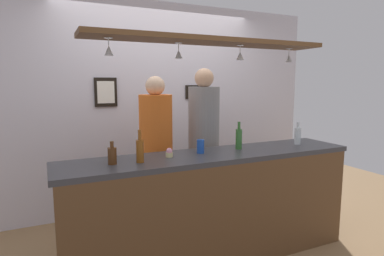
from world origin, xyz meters
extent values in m
plane|color=olive|center=(0.00, 0.00, 0.00)|extent=(8.00, 8.00, 0.00)
cube|color=silver|center=(0.00, 1.10, 1.30)|extent=(4.40, 0.06, 2.60)
cube|color=#38383D|center=(0.00, -0.35, 0.96)|extent=(2.70, 0.55, 0.04)
cube|color=brown|center=(0.00, -0.60, 0.47)|extent=(2.65, 0.04, 0.94)
cube|color=brown|center=(0.00, -0.30, 1.97)|extent=(2.20, 0.36, 0.04)
cylinder|color=silver|center=(-0.88, -0.30, 1.94)|extent=(0.06, 0.06, 0.00)
cylinder|color=silver|center=(-0.88, -0.30, 1.91)|extent=(0.01, 0.01, 0.06)
cone|color=silver|center=(-0.88, -0.30, 1.85)|extent=(0.07, 0.07, 0.08)
cylinder|color=silver|center=(-0.28, -0.24, 1.94)|extent=(0.06, 0.06, 0.00)
cylinder|color=silver|center=(-0.28, -0.24, 1.91)|extent=(0.01, 0.01, 0.06)
cone|color=silver|center=(-0.28, -0.24, 1.85)|extent=(0.07, 0.07, 0.08)
cylinder|color=silver|center=(0.29, -0.31, 1.94)|extent=(0.06, 0.06, 0.00)
cylinder|color=silver|center=(0.29, -0.31, 1.91)|extent=(0.01, 0.01, 0.06)
cone|color=silver|center=(0.29, -0.31, 1.85)|extent=(0.07, 0.07, 0.08)
cylinder|color=silver|center=(0.89, -0.27, 1.94)|extent=(0.06, 0.06, 0.00)
cylinder|color=silver|center=(0.89, -0.27, 1.91)|extent=(0.01, 0.01, 0.06)
cone|color=silver|center=(0.89, -0.27, 1.85)|extent=(0.07, 0.07, 0.08)
cube|color=#2D334C|center=(-0.31, 0.31, 0.40)|extent=(0.17, 0.18, 0.80)
cylinder|color=orange|center=(-0.31, 0.31, 1.14)|extent=(0.34, 0.34, 0.69)
sphere|color=beige|center=(-0.31, 0.31, 1.58)|extent=(0.20, 0.20, 0.20)
cube|color=#2D334C|center=(0.24, 0.31, 0.42)|extent=(0.17, 0.18, 0.84)
cylinder|color=gray|center=(0.24, 0.31, 1.20)|extent=(0.34, 0.34, 0.73)
sphere|color=tan|center=(0.24, 0.31, 1.66)|extent=(0.21, 0.21, 0.21)
cylinder|color=brown|center=(-0.68, -0.40, 1.08)|extent=(0.06, 0.06, 0.18)
cylinder|color=brown|center=(-0.68, -0.40, 1.21)|extent=(0.03, 0.03, 0.08)
cylinder|color=#336B2D|center=(0.31, -0.28, 1.08)|extent=(0.06, 0.06, 0.19)
cylinder|color=#336B2D|center=(0.31, -0.28, 1.21)|extent=(0.03, 0.03, 0.07)
cylinder|color=#512D14|center=(-0.89, -0.36, 1.05)|extent=(0.07, 0.07, 0.13)
cylinder|color=#512D14|center=(-0.89, -0.36, 1.14)|extent=(0.03, 0.03, 0.05)
cylinder|color=silver|center=(0.98, -0.33, 1.07)|extent=(0.06, 0.06, 0.17)
cylinder|color=silver|center=(0.98, -0.33, 1.19)|extent=(0.03, 0.03, 0.06)
cylinder|color=#1E4CB2|center=(-0.10, -0.29, 1.05)|extent=(0.07, 0.07, 0.12)
cylinder|color=beige|center=(-0.40, -0.32, 1.01)|extent=(0.06, 0.06, 0.04)
sphere|color=pink|center=(-0.40, -0.32, 1.04)|extent=(0.05, 0.05, 0.05)
cube|color=black|center=(0.50, 1.06, 1.49)|extent=(0.30, 0.02, 0.18)
cube|color=white|center=(0.50, 1.05, 1.49)|extent=(0.23, 0.01, 0.14)
cube|color=black|center=(-0.67, 1.06, 1.50)|extent=(0.26, 0.02, 0.34)
cube|color=white|center=(-0.67, 1.05, 1.50)|extent=(0.20, 0.01, 0.26)
camera|label=1|loc=(-1.34, -2.81, 1.61)|focal=30.06mm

